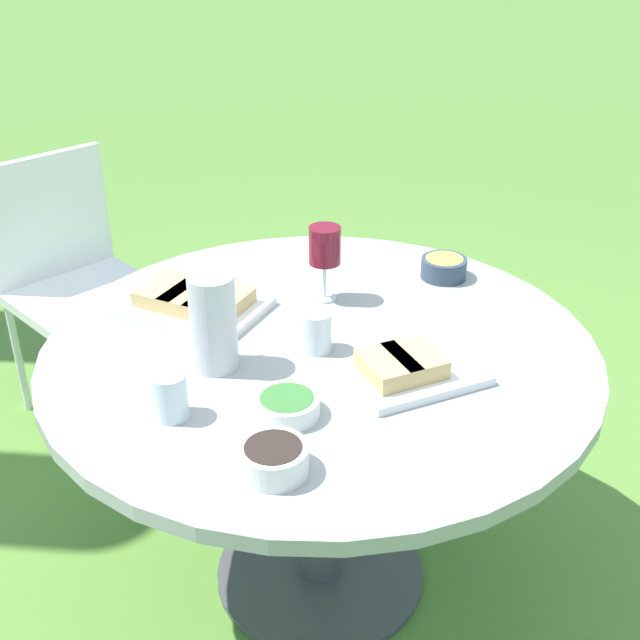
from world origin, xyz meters
name	(u,v)px	position (x,y,z in m)	size (l,w,h in m)	color
ground_plane	(320,573)	(0.00, 0.00, 0.00)	(40.00, 40.00, 0.00)	#5B8C38
dining_table	(320,385)	(0.00, 0.00, 0.62)	(1.28, 1.28, 0.73)	#4C4C51
chair_near_left	(71,269)	(1.04, 0.59, 0.52)	(0.58, 0.59, 0.89)	white
water_pitcher	(213,322)	(-0.04, 0.25, 0.84)	(0.11, 0.10, 0.22)	silver
wine_glass	(325,247)	(0.21, -0.07, 0.87)	(0.08, 0.08, 0.20)	silver
platter_bread_main	(408,369)	(-0.19, -0.14, 0.76)	(0.25, 0.31, 0.06)	white
platter_charcuterie	(194,302)	(0.23, 0.26, 0.76)	(0.40, 0.41, 0.06)	white
bowl_fries	(444,267)	(0.25, -0.41, 0.76)	(0.12, 0.12, 0.06)	#334256
bowl_salad	(287,405)	(-0.26, 0.14, 0.75)	(0.13, 0.13, 0.04)	white
bowl_olives	(273,458)	(-0.42, 0.20, 0.76)	(0.13, 0.13, 0.06)	white
cup_water_near	(317,332)	(-0.03, 0.01, 0.78)	(0.07, 0.07, 0.09)	silver
cup_water_far	(170,396)	(-0.20, 0.36, 0.78)	(0.07, 0.07, 0.10)	silver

